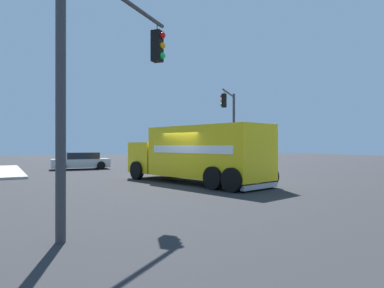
{
  "coord_description": "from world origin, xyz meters",
  "views": [
    {
      "loc": [
        -14.29,
        8.35,
        1.93
      ],
      "look_at": [
        1.09,
        -0.5,
        1.96
      ],
      "focal_mm": 31.86,
      "sensor_mm": 36.0,
      "label": 1
    }
  ],
  "objects_px": {
    "traffic_light_secondary": "(231,119)",
    "traffic_light_primary": "(105,61)",
    "pickup_tan": "(171,160)",
    "delivery_truck": "(197,153)",
    "sedan_silver": "(81,161)"
  },
  "relations": [
    {
      "from": "delivery_truck",
      "to": "traffic_light_primary",
      "type": "xyz_separation_m",
      "value": [
        -6.63,
        6.48,
        2.43
      ]
    },
    {
      "from": "sedan_silver",
      "to": "traffic_light_primary",
      "type": "bearing_deg",
      "value": 169.74
    },
    {
      "from": "delivery_truck",
      "to": "sedan_silver",
      "type": "bearing_deg",
      "value": 13.11
    },
    {
      "from": "traffic_light_secondary",
      "to": "pickup_tan",
      "type": "xyz_separation_m",
      "value": [
        2.83,
        3.63,
        -3.17
      ]
    },
    {
      "from": "delivery_truck",
      "to": "sedan_silver",
      "type": "xyz_separation_m",
      "value": [
        12.76,
        2.97,
        -0.85
      ]
    },
    {
      "from": "delivery_truck",
      "to": "pickup_tan",
      "type": "xyz_separation_m",
      "value": [
        9.08,
        -3.04,
        -0.75
      ]
    },
    {
      "from": "delivery_truck",
      "to": "traffic_light_primary",
      "type": "relative_size",
      "value": 1.48
    },
    {
      "from": "traffic_light_secondary",
      "to": "sedan_silver",
      "type": "height_order",
      "value": "traffic_light_secondary"
    },
    {
      "from": "traffic_light_primary",
      "to": "pickup_tan",
      "type": "distance_m",
      "value": 18.64
    },
    {
      "from": "traffic_light_primary",
      "to": "traffic_light_secondary",
      "type": "distance_m",
      "value": 18.41
    },
    {
      "from": "pickup_tan",
      "to": "sedan_silver",
      "type": "relative_size",
      "value": 1.18
    },
    {
      "from": "traffic_light_primary",
      "to": "pickup_tan",
      "type": "relative_size",
      "value": 1.13
    },
    {
      "from": "traffic_light_secondary",
      "to": "pickup_tan",
      "type": "relative_size",
      "value": 1.13
    },
    {
      "from": "traffic_light_secondary",
      "to": "traffic_light_primary",
      "type": "bearing_deg",
      "value": 134.4
    },
    {
      "from": "pickup_tan",
      "to": "traffic_light_primary",
      "type": "bearing_deg",
      "value": 148.78
    }
  ]
}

